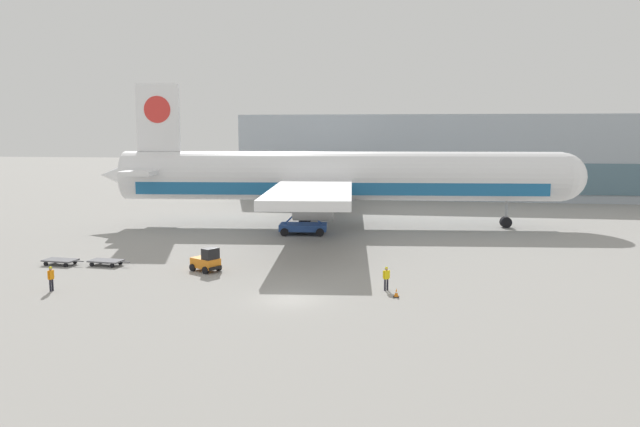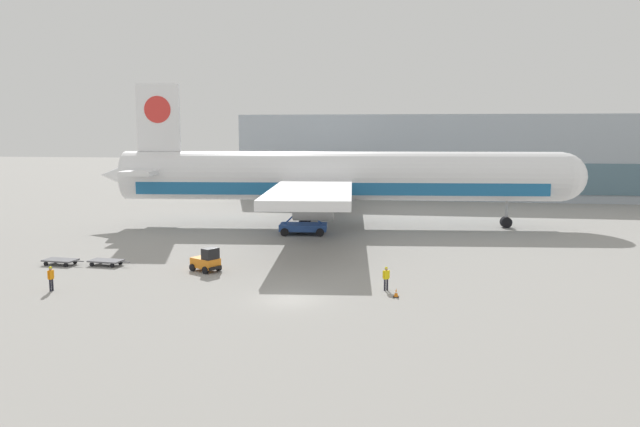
% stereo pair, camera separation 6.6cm
% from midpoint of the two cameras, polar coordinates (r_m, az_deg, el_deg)
% --- Properties ---
extents(ground_plane, '(400.00, 400.00, 0.00)m').
position_cam_midpoint_polar(ground_plane, '(43.39, -2.78, -7.87)').
color(ground_plane, gray).
extents(terminal_building, '(90.00, 18.20, 14.00)m').
position_cam_midpoint_polar(terminal_building, '(112.39, 16.66, 5.04)').
color(terminal_building, '#9EA8B2').
rests_on(terminal_building, ground_plane).
extents(airplane_main, '(58.04, 48.54, 17.00)m').
position_cam_midpoint_polar(airplane_main, '(74.60, 1.21, 3.26)').
color(airplane_main, white).
rests_on(airplane_main, ground_plane).
extents(scissor_lift_loader, '(5.46, 3.80, 5.64)m').
position_cam_midpoint_polar(scissor_lift_loader, '(69.41, -1.58, -0.15)').
color(scissor_lift_loader, '#284C99').
rests_on(scissor_lift_loader, ground_plane).
extents(baggage_tug_foreground, '(2.82, 2.55, 2.00)m').
position_cam_midpoint_polar(baggage_tug_foreground, '(52.35, -10.34, -4.28)').
color(baggage_tug_foreground, orange).
rests_on(baggage_tug_foreground, ground_plane).
extents(baggage_dolly_lead, '(3.76, 1.77, 0.48)m').
position_cam_midpoint_polar(baggage_dolly_lead, '(58.49, -22.67, -3.98)').
color(baggage_dolly_lead, '#56565B').
rests_on(baggage_dolly_lead, ground_plane).
extents(baggage_dolly_second, '(3.76, 1.77, 0.48)m').
position_cam_midpoint_polar(baggage_dolly_second, '(56.81, -18.99, -4.14)').
color(baggage_dolly_second, '#56565B').
rests_on(baggage_dolly_second, ground_plane).
extents(ground_crew_near, '(0.51, 0.37, 1.77)m').
position_cam_midpoint_polar(ground_crew_near, '(45.72, 6.04, -5.74)').
color(ground_crew_near, black).
rests_on(ground_crew_near, ground_plane).
extents(ground_crew_far, '(0.31, 0.55, 1.83)m').
position_cam_midpoint_polar(ground_crew_far, '(49.30, -23.42, -5.30)').
color(ground_crew_far, black).
rests_on(ground_crew_far, ground_plane).
extents(traffic_cone_near, '(0.40, 0.40, 0.61)m').
position_cam_midpoint_polar(traffic_cone_near, '(44.23, 6.95, -7.22)').
color(traffic_cone_near, black).
rests_on(traffic_cone_near, ground_plane).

